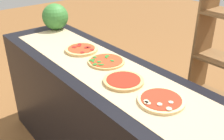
# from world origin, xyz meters

# --- Properties ---
(counter) EXTENTS (2.39, 0.62, 0.96)m
(counter) POSITION_xyz_m (0.00, 0.00, 0.48)
(counter) COLOR black
(counter) RESTS_ON ground_plane
(parchment_paper) EXTENTS (2.09, 0.44, 0.00)m
(parchment_paper) POSITION_xyz_m (0.00, 0.00, 0.96)
(parchment_paper) COLOR tan
(parchment_paper) RESTS_ON counter
(pizza_pepperoni_0) EXTENTS (0.25, 0.25, 0.03)m
(pizza_pepperoni_0) POSITION_xyz_m (-0.43, 0.04, 0.97)
(pizza_pepperoni_0) COLOR #DBB26B
(pizza_pepperoni_0) RESTS_ON parchment_paper
(pizza_spinach_1) EXTENTS (0.26, 0.26, 0.02)m
(pizza_spinach_1) POSITION_xyz_m (-0.15, 0.06, 0.97)
(pizza_spinach_1) COLOR tan
(pizza_spinach_1) RESTS_ON parchment_paper
(pizza_plain_2) EXTENTS (0.25, 0.25, 0.02)m
(pizza_plain_2) POSITION_xyz_m (0.14, -0.03, 0.97)
(pizza_plain_2) COLOR tan
(pizza_plain_2) RESTS_ON parchment_paper
(pizza_mushroom_3) EXTENTS (0.26, 0.26, 0.03)m
(pizza_mushroom_3) POSITION_xyz_m (0.43, -0.01, 0.97)
(pizza_mushroom_3) COLOR #E5C17F
(pizza_mushroom_3) RESTS_ON parchment_paper
(watermelon) EXTENTS (0.24, 0.24, 0.24)m
(watermelon) POSITION_xyz_m (-1.04, 0.15, 1.08)
(watermelon) COLOR #387A33
(watermelon) RESTS_ON counter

